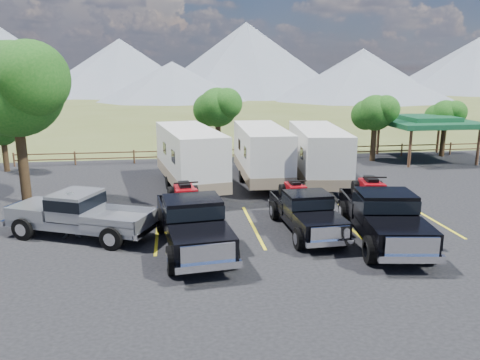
{
  "coord_description": "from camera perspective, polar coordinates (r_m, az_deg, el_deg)",
  "views": [
    {
      "loc": [
        -5.22,
        -14.56,
        6.55
      ],
      "look_at": [
        -2.28,
        5.94,
        1.6
      ],
      "focal_mm": 35.0,
      "sensor_mm": 36.0,
      "label": 1
    }
  ],
  "objects": [
    {
      "name": "ground",
      "position": [
        16.8,
        10.79,
        -9.76
      ],
      "size": [
        320.0,
        320.0,
        0.0
      ],
      "primitive_type": "plane",
      "color": "#4F5725",
      "rests_on": "ground"
    },
    {
      "name": "asphalt_lot",
      "position": [
        19.45,
        7.94,
        -6.31
      ],
      "size": [
        44.0,
        34.0,
        0.04
      ],
      "primitive_type": "cube",
      "color": "black",
      "rests_on": "ground"
    },
    {
      "name": "stall_lines",
      "position": [
        20.35,
        7.17,
        -5.31
      ],
      "size": [
        12.12,
        5.5,
        0.01
      ],
      "color": "yellow",
      "rests_on": "asphalt_lot"
    },
    {
      "name": "tree_big_nw",
      "position": [
        24.71,
        -25.83,
        9.92
      ],
      "size": [
        5.54,
        5.18,
        7.84
      ],
      "color": "black",
      "rests_on": "ground"
    },
    {
      "name": "tree_ne_a",
      "position": [
        34.75,
        16.12,
        7.86
      ],
      "size": [
        3.11,
        2.92,
        4.76
      ],
      "color": "black",
      "rests_on": "ground"
    },
    {
      "name": "tree_ne_b",
      "position": [
        38.48,
        23.72,
        7.22
      ],
      "size": [
        2.77,
        2.59,
        4.27
      ],
      "color": "black",
      "rests_on": "ground"
    },
    {
      "name": "tree_north",
      "position": [
        33.84,
        -2.77,
        8.82
      ],
      "size": [
        3.46,
        3.24,
        5.25
      ],
      "color": "black",
      "rests_on": "ground"
    },
    {
      "name": "tree_nw_small",
      "position": [
        33.58,
        -27.02,
        5.54
      ],
      "size": [
        2.59,
        2.43,
        3.85
      ],
      "color": "black",
      "rests_on": "ground"
    },
    {
      "name": "rail_fence",
      "position": [
        34.36,
        4.09,
        3.44
      ],
      "size": [
        36.12,
        0.12,
        1.0
      ],
      "color": "brown",
      "rests_on": "ground"
    },
    {
      "name": "pavilion",
      "position": [
        36.64,
        21.85,
        6.59
      ],
      "size": [
        6.2,
        6.2,
        3.22
      ],
      "color": "brown",
      "rests_on": "ground"
    },
    {
      "name": "mountain_range",
      "position": [
        120.57,
        -9.61,
        13.88
      ],
      "size": [
        209.0,
        71.0,
        20.0
      ],
      "color": "slate",
      "rests_on": "ground"
    },
    {
      "name": "rig_left",
      "position": [
        17.46,
        -5.9,
        -4.83
      ],
      "size": [
        2.87,
        6.75,
        2.19
      ],
      "rotation": [
        0.0,
        0.0,
        0.11
      ],
      "color": "black",
      "rests_on": "asphalt_lot"
    },
    {
      "name": "rig_center",
      "position": [
        19.28,
        7.95,
        -3.61
      ],
      "size": [
        2.16,
        5.65,
        1.86
      ],
      "rotation": [
        0.0,
        0.0,
        0.04
      ],
      "color": "black",
      "rests_on": "asphalt_lot"
    },
    {
      "name": "rig_right",
      "position": [
        18.88,
        16.93,
        -3.91
      ],
      "size": [
        3.11,
        6.9,
        2.22
      ],
      "rotation": [
        0.0,
        0.0,
        -0.15
      ],
      "color": "black",
      "rests_on": "asphalt_lot"
    },
    {
      "name": "trailer_left",
      "position": [
        25.73,
        -6.13,
        2.71
      ],
      "size": [
        3.78,
        9.69,
        3.35
      ],
      "rotation": [
        0.0,
        0.0,
        0.17
      ],
      "color": "white",
      "rests_on": "asphalt_lot"
    },
    {
      "name": "trailer_center",
      "position": [
        27.01,
        2.66,
        3.17
      ],
      "size": [
        2.61,
        9.33,
        3.25
      ],
      "rotation": [
        0.0,
        0.0,
        -0.02
      ],
      "color": "white",
      "rests_on": "asphalt_lot"
    },
    {
      "name": "trailer_right",
      "position": [
        26.96,
        9.47,
        2.99
      ],
      "size": [
        3.35,
        9.43,
        3.26
      ],
      "rotation": [
        0.0,
        0.0,
        -0.13
      ],
      "color": "white",
      "rests_on": "asphalt_lot"
    },
    {
      "name": "pickup_silver",
      "position": [
        19.48,
        -18.9,
        -3.93
      ],
      "size": [
        6.28,
        4.19,
        1.81
      ],
      "rotation": [
        0.0,
        0.0,
        -1.99
      ],
      "color": "#96989E",
      "rests_on": "asphalt_lot"
    },
    {
      "name": "person_a",
      "position": [
        17.6,
        -4.56,
        -5.29
      ],
      "size": [
        0.7,
        0.53,
        1.74
      ],
      "primitive_type": "imported",
      "rotation": [
        0.0,
        0.0,
        3.33
      ],
      "color": "silver",
      "rests_on": "asphalt_lot"
    },
    {
      "name": "person_b",
      "position": [
        19.4,
        -19.74,
        -4.08
      ],
      "size": [
        0.97,
        0.79,
        1.86
      ],
      "primitive_type": "imported",
      "rotation": [
        0.0,
        0.0,
        0.1
      ],
      "color": "slate",
      "rests_on": "asphalt_lot"
    }
  ]
}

